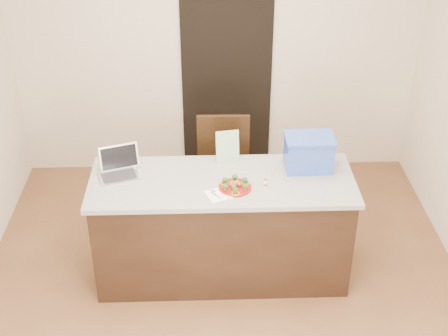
{
  "coord_description": "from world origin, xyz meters",
  "views": [
    {
      "loc": [
        -0.12,
        -3.81,
        3.52
      ],
      "look_at": [
        0.01,
        0.2,
        1.06
      ],
      "focal_mm": 50.0,
      "sensor_mm": 36.0,
      "label": 1
    }
  ],
  "objects_px": {
    "blue_box": "(309,152)",
    "island": "(222,227)",
    "laptop": "(119,167)",
    "chair": "(224,167)",
    "napkin": "(218,194)",
    "plate": "(235,187)",
    "yogurt_bottle": "(265,184)"
  },
  "relations": [
    {
      "from": "laptop",
      "to": "chair",
      "type": "xyz_separation_m",
      "value": [
        0.84,
        0.59,
        -0.38
      ]
    },
    {
      "from": "napkin",
      "to": "laptop",
      "type": "height_order",
      "value": "laptop"
    },
    {
      "from": "chair",
      "to": "blue_box",
      "type": "bearing_deg",
      "value": -38.7
    },
    {
      "from": "island",
      "to": "plate",
      "type": "bearing_deg",
      "value": -52.0
    },
    {
      "from": "island",
      "to": "plate",
      "type": "relative_size",
      "value": 8.27
    },
    {
      "from": "island",
      "to": "plate",
      "type": "distance_m",
      "value": 0.49
    },
    {
      "from": "napkin",
      "to": "yogurt_bottle",
      "type": "bearing_deg",
      "value": 15.81
    },
    {
      "from": "island",
      "to": "chair",
      "type": "xyz_separation_m",
      "value": [
        0.04,
        0.71,
        0.14
      ]
    },
    {
      "from": "island",
      "to": "laptop",
      "type": "xyz_separation_m",
      "value": [
        -0.8,
        0.13,
        0.52
      ]
    },
    {
      "from": "laptop",
      "to": "chair",
      "type": "distance_m",
      "value": 1.09
    },
    {
      "from": "napkin",
      "to": "blue_box",
      "type": "height_order",
      "value": "blue_box"
    },
    {
      "from": "island",
      "to": "plate",
      "type": "height_order",
      "value": "plate"
    },
    {
      "from": "island",
      "to": "napkin",
      "type": "height_order",
      "value": "napkin"
    },
    {
      "from": "laptop",
      "to": "chair",
      "type": "relative_size",
      "value": 0.34
    },
    {
      "from": "napkin",
      "to": "chair",
      "type": "bearing_deg",
      "value": 85.57
    },
    {
      "from": "blue_box",
      "to": "chair",
      "type": "height_order",
      "value": "blue_box"
    },
    {
      "from": "island",
      "to": "blue_box",
      "type": "distance_m",
      "value": 0.93
    },
    {
      "from": "blue_box",
      "to": "laptop",
      "type": "bearing_deg",
      "value": -179.32
    },
    {
      "from": "blue_box",
      "to": "island",
      "type": "bearing_deg",
      "value": -167.48
    },
    {
      "from": "island",
      "to": "yogurt_bottle",
      "type": "distance_m",
      "value": 0.59
    },
    {
      "from": "plate",
      "to": "chair",
      "type": "relative_size",
      "value": 0.24
    },
    {
      "from": "island",
      "to": "yogurt_bottle",
      "type": "bearing_deg",
      "value": -17.52
    },
    {
      "from": "plate",
      "to": "napkin",
      "type": "height_order",
      "value": "plate"
    },
    {
      "from": "napkin",
      "to": "chair",
      "type": "distance_m",
      "value": 0.97
    },
    {
      "from": "laptop",
      "to": "yogurt_bottle",
      "type": "bearing_deg",
      "value": -29.89
    },
    {
      "from": "island",
      "to": "chair",
      "type": "bearing_deg",
      "value": 87.09
    },
    {
      "from": "plate",
      "to": "chair",
      "type": "height_order",
      "value": "chair"
    },
    {
      "from": "laptop",
      "to": "blue_box",
      "type": "height_order",
      "value": "blue_box"
    },
    {
      "from": "laptop",
      "to": "blue_box",
      "type": "xyz_separation_m",
      "value": [
        1.49,
        0.04,
        0.08
      ]
    },
    {
      "from": "laptop",
      "to": "island",
      "type": "bearing_deg",
      "value": -27.32
    },
    {
      "from": "napkin",
      "to": "laptop",
      "type": "relative_size",
      "value": 0.47
    },
    {
      "from": "yogurt_bottle",
      "to": "laptop",
      "type": "xyz_separation_m",
      "value": [
        -1.13,
        0.23,
        0.03
      ]
    }
  ]
}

